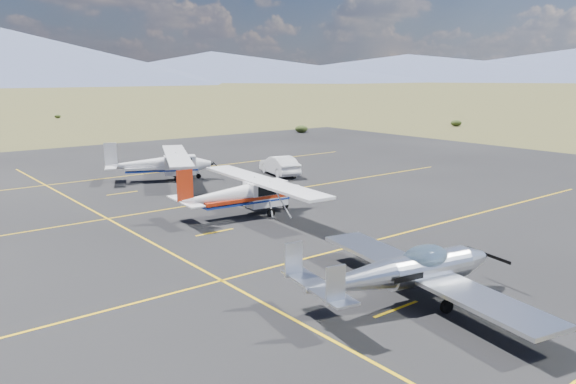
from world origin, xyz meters
name	(u,v)px	position (x,y,z in m)	size (l,w,h in m)	color
ground	(379,261)	(0.00, 0.00, 0.00)	(1600.00, 1600.00, 0.00)	#383D1C
apron	(273,224)	(0.00, 7.00, 0.00)	(72.00, 72.00, 0.02)	black
aircraft_low_wing	(407,271)	(-2.28, -3.26, 1.03)	(7.23, 9.97, 2.16)	silver
aircraft_cessna	(245,193)	(-0.09, 9.31, 1.20)	(6.43, 10.69, 2.70)	white
aircraft_plain	(161,163)	(0.80, 20.88, 1.20)	(7.70, 10.31, 2.69)	white
sedan	(279,165)	(8.44, 17.56, 0.71)	(1.48, 4.25, 1.40)	white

